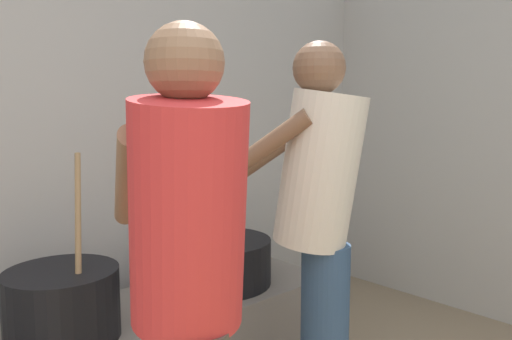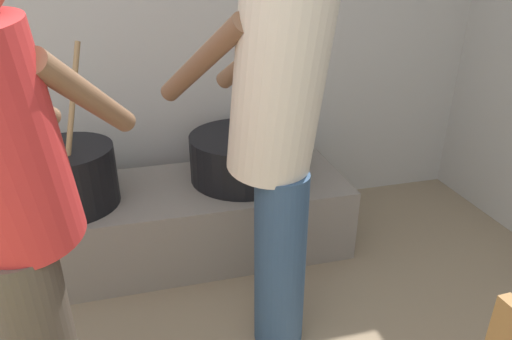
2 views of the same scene
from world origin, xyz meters
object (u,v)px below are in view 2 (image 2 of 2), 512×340
at_px(cook_in_cream_shirt, 276,135).
at_px(cook_in_red_shirt, 13,203).
at_px(cooking_pot_main, 67,177).
at_px(cooking_pot_secondary, 243,156).

distance_m(cook_in_cream_shirt, cook_in_red_shirt, 0.83).
relative_size(cooking_pot_main, cook_in_cream_shirt, 0.47).
bearing_deg(cook_in_cream_shirt, cooking_pot_main, 141.78).
distance_m(cooking_pot_secondary, cook_in_cream_shirt, 0.82).
relative_size(cooking_pot_main, cook_in_red_shirt, 0.48).
xyz_separation_m(cooking_pot_main, cook_in_red_shirt, (0.01, -0.87, 0.33)).
height_order(cooking_pot_secondary, cook_in_red_shirt, cook_in_red_shirt).
xyz_separation_m(cook_in_cream_shirt, cook_in_red_shirt, (-0.79, -0.23, -0.03)).
height_order(cooking_pot_main, cook_in_cream_shirt, cook_in_cream_shirt).
relative_size(cooking_pot_secondary, cook_in_red_shirt, 0.36).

